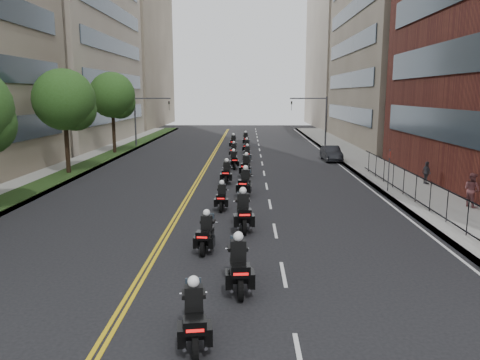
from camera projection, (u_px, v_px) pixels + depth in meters
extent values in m
plane|color=black|center=(158.00, 357.00, 10.60)|extent=(160.00, 160.00, 0.00)
cube|color=gray|center=(382.00, 173.00, 34.95)|extent=(4.00, 90.00, 0.15)
cube|color=gray|center=(63.00, 172.00, 35.39)|extent=(4.00, 90.00, 0.15)
cube|color=#1C3513|center=(74.00, 170.00, 35.36)|extent=(2.00, 90.00, 0.04)
cube|color=#333F4C|center=(459.00, 137.00, 26.43)|extent=(0.12, 25.80, 1.80)
cube|color=#333F4C|center=(465.00, 64.00, 25.70)|extent=(0.12, 25.80, 1.80)
cube|color=#756855|center=(415.00, 15.00, 54.68)|extent=(15.00, 28.00, 30.00)
cube|color=#333F4C|center=(346.00, 114.00, 56.91)|extent=(0.12, 24.08, 1.80)
cube|color=#333F4C|center=(348.00, 80.00, 56.18)|extent=(0.12, 24.08, 1.80)
cube|color=#333F4C|center=(349.00, 46.00, 55.46)|extent=(0.12, 24.08, 1.80)
cube|color=#333F4C|center=(351.00, 10.00, 54.73)|extent=(0.12, 24.08, 1.80)
cube|color=gray|center=(356.00, 54.00, 84.54)|extent=(15.00, 28.00, 26.00)
cube|color=#333F4C|center=(119.00, 114.00, 57.42)|extent=(0.12, 24.08, 1.80)
cube|color=#333F4C|center=(117.00, 80.00, 56.69)|extent=(0.12, 24.08, 1.80)
cube|color=#333F4C|center=(116.00, 46.00, 55.97)|extent=(0.12, 24.08, 1.80)
cube|color=#333F4C|center=(114.00, 11.00, 55.24)|extent=(0.12, 24.08, 1.80)
cube|color=#756855|center=(118.00, 54.00, 85.34)|extent=(16.00, 28.00, 26.00)
cube|color=black|center=(439.00, 186.00, 21.91)|extent=(0.05, 28.00, 0.05)
cube|color=black|center=(437.00, 213.00, 22.15)|extent=(0.05, 28.00, 0.05)
cylinder|color=black|center=(67.00, 140.00, 33.94)|extent=(0.32, 0.32, 5.11)
sphere|color=#29521B|center=(64.00, 100.00, 33.41)|extent=(4.40, 4.40, 4.40)
sphere|color=#29521B|center=(75.00, 110.00, 33.93)|extent=(3.08, 3.08, 3.08)
cylinder|color=black|center=(114.00, 127.00, 45.72)|extent=(0.32, 0.32, 5.39)
sphere|color=#29521B|center=(112.00, 95.00, 45.16)|extent=(4.40, 4.40, 4.40)
sphere|color=#29521B|center=(120.00, 103.00, 45.68)|extent=(3.08, 3.08, 3.08)
cylinder|color=#3F3F44|center=(326.00, 122.00, 51.20)|extent=(0.18, 0.18, 5.60)
cylinder|color=#3F3F44|center=(308.00, 98.00, 50.76)|extent=(4.00, 0.14, 0.14)
imported|color=black|center=(292.00, 106.00, 50.94)|extent=(0.16, 0.20, 1.00)
cylinder|color=#3F3F44|center=(135.00, 122.00, 51.58)|extent=(0.18, 0.18, 5.60)
cylinder|color=#3F3F44|center=(153.00, 98.00, 51.08)|extent=(4.00, 0.14, 0.14)
imported|color=black|center=(169.00, 106.00, 51.19)|extent=(0.16, 0.20, 1.00)
cylinder|color=black|center=(195.00, 347.00, 10.40)|extent=(0.23, 0.68, 0.67)
cylinder|color=black|center=(194.00, 314.00, 11.95)|extent=(0.23, 0.68, 0.67)
cube|color=black|center=(194.00, 318.00, 11.12)|extent=(0.59, 1.38, 0.39)
cube|color=silver|center=(194.00, 326.00, 11.21)|extent=(0.45, 0.59, 0.30)
cube|color=black|center=(195.00, 325.00, 10.31)|extent=(0.57, 0.48, 0.32)
cube|color=red|center=(195.00, 331.00, 10.11)|extent=(0.40, 0.08, 0.07)
cube|color=black|center=(194.00, 298.00, 11.08)|extent=(0.47, 0.33, 0.61)
sphere|color=white|center=(193.00, 281.00, 11.02)|extent=(0.29, 0.29, 0.29)
cylinder|color=black|center=(240.00, 289.00, 13.42)|extent=(0.21, 0.74, 0.73)
cylinder|color=black|center=(237.00, 267.00, 15.10)|extent=(0.21, 0.74, 0.73)
cube|color=black|center=(238.00, 268.00, 14.21)|extent=(0.57, 1.48, 0.43)
cube|color=silver|center=(238.00, 275.00, 14.30)|extent=(0.46, 0.62, 0.32)
cube|color=black|center=(240.00, 270.00, 13.32)|extent=(0.59, 0.50, 0.34)
cube|color=red|center=(241.00, 274.00, 13.11)|extent=(0.43, 0.07, 0.07)
cube|color=black|center=(238.00, 251.00, 14.16)|extent=(0.49, 0.34, 0.66)
sphere|color=white|center=(238.00, 236.00, 14.09)|extent=(0.31, 0.31, 0.31)
cylinder|color=black|center=(203.00, 248.00, 17.09)|extent=(0.18, 0.65, 0.64)
cylinder|color=black|center=(210.00, 236.00, 18.57)|extent=(0.18, 0.65, 0.64)
cube|color=black|center=(207.00, 235.00, 17.78)|extent=(0.50, 1.30, 0.38)
cube|color=silver|center=(207.00, 240.00, 17.87)|extent=(0.40, 0.55, 0.28)
cube|color=black|center=(203.00, 235.00, 17.00)|extent=(0.52, 0.43, 0.30)
cube|color=red|center=(202.00, 237.00, 16.81)|extent=(0.38, 0.06, 0.07)
cube|color=black|center=(207.00, 223.00, 17.74)|extent=(0.43, 0.30, 0.58)
sphere|color=white|center=(207.00, 213.00, 17.68)|extent=(0.27, 0.27, 0.27)
cylinder|color=black|center=(244.00, 226.00, 19.68)|extent=(0.21, 0.77, 0.76)
cylinder|color=black|center=(242.00, 216.00, 21.44)|extent=(0.21, 0.77, 0.76)
cube|color=black|center=(243.00, 214.00, 20.50)|extent=(0.58, 1.54, 0.45)
cube|color=silver|center=(243.00, 219.00, 20.60)|extent=(0.47, 0.65, 0.34)
cube|color=black|center=(244.00, 213.00, 19.57)|extent=(0.62, 0.51, 0.36)
cube|color=red|center=(245.00, 215.00, 19.35)|extent=(0.45, 0.07, 0.08)
cube|color=black|center=(243.00, 201.00, 20.45)|extent=(0.51, 0.35, 0.69)
sphere|color=white|center=(243.00, 191.00, 20.38)|extent=(0.32, 0.32, 0.32)
cylinder|color=black|center=(221.00, 206.00, 23.47)|extent=(0.13, 0.61, 0.61)
cylinder|color=black|center=(223.00, 200.00, 24.89)|extent=(0.13, 0.61, 0.61)
cube|color=black|center=(222.00, 198.00, 24.14)|extent=(0.39, 1.22, 0.36)
cube|color=silver|center=(222.00, 202.00, 24.22)|extent=(0.35, 0.50, 0.27)
cube|color=black|center=(221.00, 197.00, 23.39)|extent=(0.47, 0.38, 0.29)
cube|color=red|center=(221.00, 199.00, 23.20)|extent=(0.36, 0.03, 0.06)
cube|color=black|center=(222.00, 190.00, 24.10)|extent=(0.40, 0.26, 0.56)
sphere|color=white|center=(222.00, 182.00, 24.04)|extent=(0.26, 0.26, 0.26)
cylinder|color=black|center=(243.00, 192.00, 26.59)|extent=(0.25, 0.74, 0.72)
cylinder|color=black|center=(247.00, 187.00, 28.25)|extent=(0.25, 0.74, 0.72)
cube|color=black|center=(245.00, 184.00, 27.37)|extent=(0.64, 1.48, 0.43)
cube|color=silver|center=(245.00, 188.00, 27.46)|extent=(0.48, 0.63, 0.32)
cube|color=black|center=(243.00, 183.00, 26.49)|extent=(0.61, 0.52, 0.34)
cube|color=red|center=(243.00, 184.00, 26.28)|extent=(0.43, 0.09, 0.07)
cube|color=black|center=(246.00, 175.00, 27.32)|extent=(0.50, 0.36, 0.66)
sphere|color=white|center=(246.00, 168.00, 27.25)|extent=(0.31, 0.31, 0.31)
cylinder|color=black|center=(226.00, 180.00, 30.44)|extent=(0.16, 0.68, 0.67)
cylinder|color=black|center=(228.00, 176.00, 32.00)|extent=(0.16, 0.68, 0.67)
cube|color=black|center=(227.00, 174.00, 31.17)|extent=(0.45, 1.35, 0.40)
cube|color=silver|center=(227.00, 177.00, 31.26)|extent=(0.39, 0.55, 0.30)
cube|color=black|center=(226.00, 172.00, 30.34)|extent=(0.53, 0.43, 0.32)
cube|color=red|center=(226.00, 173.00, 30.14)|extent=(0.40, 0.04, 0.07)
cube|color=black|center=(227.00, 167.00, 31.13)|extent=(0.44, 0.29, 0.61)
sphere|color=white|center=(227.00, 160.00, 31.06)|extent=(0.29, 0.29, 0.29)
cylinder|color=black|center=(245.00, 173.00, 32.99)|extent=(0.23, 0.72, 0.71)
cylinder|color=black|center=(248.00, 170.00, 34.61)|extent=(0.23, 0.72, 0.71)
cube|color=black|center=(246.00, 167.00, 33.75)|extent=(0.61, 1.45, 0.42)
cube|color=silver|center=(246.00, 171.00, 33.84)|extent=(0.46, 0.62, 0.31)
cube|color=black|center=(245.00, 166.00, 32.89)|extent=(0.59, 0.50, 0.33)
cube|color=red|center=(244.00, 167.00, 32.69)|extent=(0.42, 0.08, 0.07)
cube|color=black|center=(246.00, 160.00, 33.71)|extent=(0.49, 0.35, 0.65)
sphere|color=white|center=(246.00, 154.00, 33.64)|extent=(0.30, 0.30, 0.30)
cylinder|color=black|center=(234.00, 166.00, 36.63)|extent=(0.20, 0.65, 0.64)
cylinder|color=black|center=(233.00, 163.00, 38.11)|extent=(0.20, 0.65, 0.64)
cube|color=black|center=(234.00, 161.00, 37.32)|extent=(0.54, 1.31, 0.38)
cube|color=silver|center=(234.00, 164.00, 37.41)|extent=(0.42, 0.56, 0.28)
cube|color=black|center=(234.00, 160.00, 36.54)|extent=(0.53, 0.45, 0.30)
cube|color=red|center=(235.00, 160.00, 36.35)|extent=(0.38, 0.07, 0.07)
cube|color=black|center=(234.00, 155.00, 37.28)|extent=(0.44, 0.31, 0.59)
sphere|color=white|center=(234.00, 150.00, 37.22)|extent=(0.27, 0.27, 0.27)
cylinder|color=black|center=(247.00, 159.00, 40.52)|extent=(0.15, 0.64, 0.64)
cylinder|color=black|center=(248.00, 157.00, 41.99)|extent=(0.15, 0.64, 0.64)
cube|color=black|center=(247.00, 155.00, 41.21)|extent=(0.43, 1.27, 0.37)
cube|color=silver|center=(247.00, 157.00, 41.29)|extent=(0.37, 0.52, 0.28)
cube|color=black|center=(247.00, 153.00, 40.43)|extent=(0.50, 0.41, 0.30)
cube|color=red|center=(247.00, 154.00, 40.24)|extent=(0.37, 0.04, 0.07)
cube|color=black|center=(247.00, 150.00, 41.17)|extent=(0.42, 0.27, 0.58)
sphere|color=white|center=(247.00, 145.00, 41.11)|extent=(0.27, 0.27, 0.27)
cylinder|color=black|center=(233.00, 155.00, 43.17)|extent=(0.18, 0.63, 0.62)
cylinder|color=black|center=(235.00, 153.00, 44.59)|extent=(0.18, 0.63, 0.62)
cube|color=black|center=(234.00, 151.00, 43.84)|extent=(0.49, 1.26, 0.36)
cube|color=silver|center=(234.00, 154.00, 43.92)|extent=(0.39, 0.53, 0.27)
cube|color=black|center=(233.00, 150.00, 43.08)|extent=(0.51, 0.42, 0.29)
cube|color=red|center=(233.00, 150.00, 42.90)|extent=(0.37, 0.06, 0.06)
cube|color=black|center=(234.00, 147.00, 43.80)|extent=(0.42, 0.29, 0.56)
sphere|color=white|center=(234.00, 142.00, 43.74)|extent=(0.26, 0.26, 0.26)
cylinder|color=black|center=(246.00, 151.00, 46.55)|extent=(0.20, 0.64, 0.63)
cylinder|color=black|center=(248.00, 149.00, 47.99)|extent=(0.20, 0.64, 0.63)
cube|color=black|center=(247.00, 147.00, 47.22)|extent=(0.53, 1.28, 0.37)
cube|color=silver|center=(247.00, 149.00, 47.30)|extent=(0.41, 0.55, 0.28)
cube|color=black|center=(246.00, 146.00, 46.46)|extent=(0.52, 0.44, 0.30)
cube|color=red|center=(246.00, 146.00, 46.27)|extent=(0.37, 0.07, 0.06)
cube|color=black|center=(247.00, 143.00, 47.18)|extent=(0.43, 0.30, 0.57)
sphere|color=white|center=(247.00, 139.00, 47.12)|extent=(0.27, 0.27, 0.27)
cylinder|color=black|center=(233.00, 146.00, 50.06)|extent=(0.17, 0.69, 0.68)
cylinder|color=black|center=(234.00, 145.00, 51.64)|extent=(0.17, 0.69, 0.68)
cube|color=black|center=(233.00, 143.00, 50.80)|extent=(0.49, 1.37, 0.40)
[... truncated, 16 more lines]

